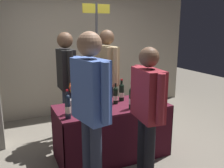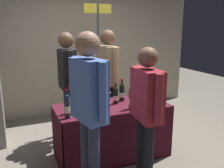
% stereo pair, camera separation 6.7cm
% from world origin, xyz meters
% --- Properties ---
extents(ground_plane, '(12.00, 12.00, 0.00)m').
position_xyz_m(ground_plane, '(0.00, 0.00, 0.00)').
color(ground_plane, gray).
extents(back_partition, '(5.44, 0.12, 2.64)m').
position_xyz_m(back_partition, '(0.00, 2.03, 1.32)').
color(back_partition, '#B2A893').
rests_on(back_partition, ground_plane).
extents(tasting_table, '(1.53, 0.71, 0.74)m').
position_xyz_m(tasting_table, '(0.00, 0.00, 0.51)').
color(tasting_table, '#4C1423').
rests_on(tasting_table, ground_plane).
extents(featured_wine_bottle, '(0.07, 0.07, 0.32)m').
position_xyz_m(featured_wine_bottle, '(0.22, 0.14, 0.88)').
color(featured_wine_bottle, black).
rests_on(featured_wine_bottle, tasting_table).
extents(display_bottle_0, '(0.07, 0.07, 0.29)m').
position_xyz_m(display_bottle_0, '(0.08, 0.05, 0.87)').
color(display_bottle_0, black).
rests_on(display_bottle_0, tasting_table).
extents(display_bottle_1, '(0.08, 0.08, 0.32)m').
position_xyz_m(display_bottle_1, '(-0.17, -0.15, 0.88)').
color(display_bottle_1, '#192333').
rests_on(display_bottle_1, tasting_table).
extents(display_bottle_2, '(0.07, 0.07, 0.35)m').
position_xyz_m(display_bottle_2, '(0.18, -0.23, 0.89)').
color(display_bottle_2, black).
rests_on(display_bottle_2, tasting_table).
extents(display_bottle_3, '(0.07, 0.07, 0.33)m').
position_xyz_m(display_bottle_3, '(-0.43, 0.10, 0.88)').
color(display_bottle_3, '#38230F').
rests_on(display_bottle_3, tasting_table).
extents(display_bottle_4, '(0.07, 0.07, 0.35)m').
position_xyz_m(display_bottle_4, '(-0.67, -0.23, 0.89)').
color(display_bottle_4, '#192333').
rests_on(display_bottle_4, tasting_table).
extents(display_bottle_5, '(0.08, 0.08, 0.31)m').
position_xyz_m(display_bottle_5, '(-0.32, -0.10, 0.88)').
color(display_bottle_5, black).
rests_on(display_bottle_5, tasting_table).
extents(wine_glass_near_vendor, '(0.06, 0.06, 0.15)m').
position_xyz_m(wine_glass_near_vendor, '(0.00, 0.12, 0.85)').
color(wine_glass_near_vendor, silver).
rests_on(wine_glass_near_vendor, tasting_table).
extents(flower_vase, '(0.10, 0.10, 0.38)m').
position_xyz_m(flower_vase, '(-0.58, -0.08, 0.87)').
color(flower_vase, silver).
rests_on(flower_vase, tasting_table).
extents(brochure_stand, '(0.14, 0.07, 0.13)m').
position_xyz_m(brochure_stand, '(-0.42, -0.05, 0.81)').
color(brochure_stand, silver).
rests_on(brochure_stand, tasting_table).
extents(vendor_presenter, '(0.24, 0.62, 1.75)m').
position_xyz_m(vendor_presenter, '(0.23, 0.70, 1.07)').
color(vendor_presenter, black).
rests_on(vendor_presenter, ground_plane).
extents(vendor_assistant, '(0.24, 0.56, 1.72)m').
position_xyz_m(vendor_assistant, '(-0.44, 0.72, 1.03)').
color(vendor_assistant, '#2D3347').
rests_on(vendor_assistant, ground_plane).
extents(taster_foreground_right, '(0.29, 0.59, 1.75)m').
position_xyz_m(taster_foreground_right, '(-0.54, -0.68, 1.06)').
color(taster_foreground_right, '#2D3347').
rests_on(taster_foreground_right, ground_plane).
extents(taster_foreground_left, '(0.26, 0.64, 1.58)m').
position_xyz_m(taster_foreground_left, '(0.11, -0.71, 0.95)').
color(taster_foreground_left, black).
rests_on(taster_foreground_left, ground_plane).
extents(booth_signpost, '(0.50, 0.04, 2.21)m').
position_xyz_m(booth_signpost, '(0.23, 1.16, 1.32)').
color(booth_signpost, '#47474C').
rests_on(booth_signpost, ground_plane).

